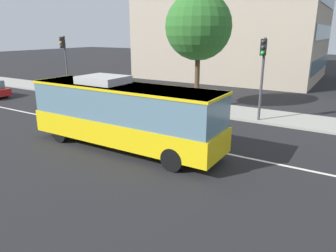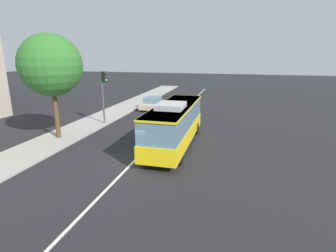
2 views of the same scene
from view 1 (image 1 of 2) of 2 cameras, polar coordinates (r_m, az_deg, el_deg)
ground_plane at (r=19.55m, az=-13.34°, el=-0.08°), size 160.00×160.00×0.00m
sidewalk_kerb at (r=25.32m, az=-1.14°, el=4.32°), size 80.00×3.60×0.14m
lane_centre_line at (r=19.55m, az=-13.34°, el=-0.06°), size 76.00×0.16×0.01m
transit_bus at (r=15.21m, az=-8.13°, el=2.52°), size 10.01×2.54×3.46m
traffic_light_near_corner at (r=20.03m, az=16.82°, el=10.48°), size 0.33×0.62×5.20m
traffic_light_mid_block at (r=29.81m, az=-18.37°, el=12.16°), size 0.34×0.62×5.20m
street_tree_kerbside_left at (r=23.24m, az=5.58°, el=17.56°), size 4.72×4.72×8.26m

